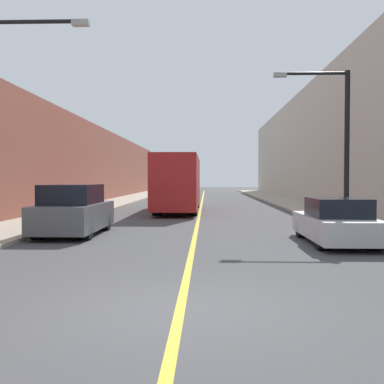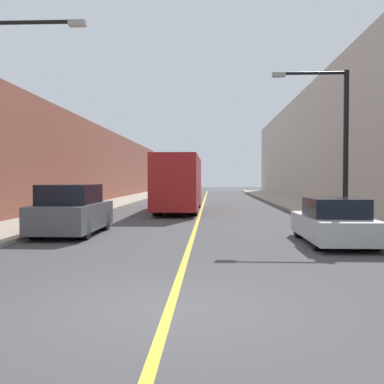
{
  "view_description": "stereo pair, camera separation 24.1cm",
  "coord_description": "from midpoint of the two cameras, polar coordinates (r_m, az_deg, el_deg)",
  "views": [
    {
      "loc": [
        0.42,
        -6.94,
        2.06
      ],
      "look_at": [
        -0.35,
        16.39,
        1.36
      ],
      "focal_mm": 42.0,
      "sensor_mm": 36.0,
      "label": 1
    },
    {
      "loc": [
        0.66,
        -6.93,
        2.06
      ],
      "look_at": [
        -0.35,
        16.39,
        1.36
      ],
      "focal_mm": 42.0,
      "sensor_mm": 36.0,
      "label": 2
    }
  ],
  "objects": [
    {
      "name": "car_right_near",
      "position": [
        14.88,
        17.39,
        -3.76
      ],
      "size": [
        1.86,
        4.51,
        1.45
      ],
      "color": "silver",
      "rests_on": "ground"
    },
    {
      "name": "bus",
      "position": [
        28.16,
        -1.95,
        1.24
      ],
      "size": [
        2.47,
        10.96,
        3.4
      ],
      "color": "#AD1E1E",
      "rests_on": "ground"
    },
    {
      "name": "building_row_left",
      "position": [
        38.64,
        -15.15,
        3.46
      ],
      "size": [
        4.0,
        72.0,
        6.54
      ],
      "primitive_type": "cube",
      "color": "brown",
      "rests_on": "ground"
    },
    {
      "name": "ground_plane",
      "position": [
        7.25,
        -2.53,
        -14.8
      ],
      "size": [
        200.0,
        200.0,
        0.0
      ],
      "primitive_type": "plane",
      "color": "#474749"
    },
    {
      "name": "building_row_right",
      "position": [
        38.43,
        17.39,
        5.95
      ],
      "size": [
        4.0,
        72.0,
        9.89
      ],
      "primitive_type": "cube",
      "color": "#B7B2A3",
      "rests_on": "ground"
    },
    {
      "name": "street_lamp_left",
      "position": [
        14.59,
        -23.18,
        9.26
      ],
      "size": [
        2.95,
        0.24,
        6.61
      ],
      "color": "black",
      "rests_on": "sidewalk_left"
    },
    {
      "name": "sidewalk_right",
      "position": [
        37.57,
        12.03,
        -1.34
      ],
      "size": [
        3.19,
        72.0,
        0.14
      ],
      "primitive_type": "cube",
      "color": "#A89E8C",
      "rests_on": "ground"
    },
    {
      "name": "street_lamp_right",
      "position": [
        18.44,
        17.74,
        6.88
      ],
      "size": [
        2.95,
        0.24,
        6.1
      ],
      "color": "black",
      "rests_on": "sidewalk_right"
    },
    {
      "name": "sidewalk_left",
      "position": [
        37.78,
        -9.89,
        -1.31
      ],
      "size": [
        3.19,
        72.0,
        0.14
      ],
      "primitive_type": "cube",
      "color": "#A89E8C",
      "rests_on": "ground"
    },
    {
      "name": "parked_suv_left",
      "position": [
        16.98,
        -15.21,
        -2.41
      ],
      "size": [
        2.0,
        4.56,
        1.84
      ],
      "color": "#51565B",
      "rests_on": "ground"
    },
    {
      "name": "road_center_line",
      "position": [
        36.99,
        1.04,
        -1.45
      ],
      "size": [
        0.16,
        72.0,
        0.01
      ],
      "primitive_type": "cube",
      "color": "gold",
      "rests_on": "ground"
    }
  ]
}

